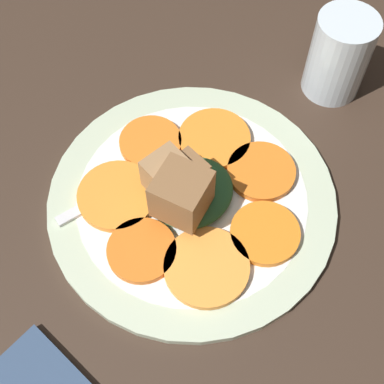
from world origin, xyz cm
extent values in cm
cube|color=#38281E|center=(0.00, 0.00, 1.00)|extent=(120.00, 120.00, 2.00)
cylinder|color=beige|center=(0.00, 0.00, 2.50)|extent=(30.03, 30.03, 1.00)
cylinder|color=white|center=(0.00, 0.00, 2.55)|extent=(24.02, 24.02, 1.00)
cylinder|color=orange|center=(-7.05, 3.51, 3.50)|extent=(7.24, 7.24, 0.80)
cylinder|color=orange|center=(-6.95, -2.96, 3.50)|extent=(7.92, 7.92, 0.80)
cylinder|color=orange|center=(-1.90, -7.83, 3.50)|extent=(6.82, 6.82, 0.80)
cylinder|color=orange|center=(5.24, -5.70, 3.50)|extent=(8.17, 8.17, 0.80)
cylinder|color=orange|center=(7.89, 0.54, 3.50)|extent=(6.81, 6.81, 0.80)
cylinder|color=#F99539|center=(4.96, 6.37, 3.50)|extent=(8.28, 8.28, 0.80)
cylinder|color=orange|center=(-1.60, 8.29, 3.50)|extent=(6.95, 6.95, 0.80)
ellipsoid|color=#2D6033|center=(0.00, 0.00, 4.09)|extent=(8.92, 8.03, 1.97)
cube|color=#9E754C|center=(1.46, -1.87, 7.04)|extent=(4.39, 4.39, 3.94)
cube|color=brown|center=(2.28, 0.73, 7.47)|extent=(5.86, 5.86, 4.79)
cube|color=brown|center=(0.25, -0.63, 6.74)|extent=(3.63, 3.63, 3.34)
cube|color=silver|center=(5.16, -6.43, 3.30)|extent=(12.71, 4.23, 0.40)
cube|color=silver|center=(-1.82, -4.66, 3.30)|extent=(2.08, 2.62, 0.40)
cube|color=silver|center=(-5.27, -4.81, 3.30)|extent=(4.98, 1.55, 0.40)
cube|color=silver|center=(-5.10, -4.16, 3.30)|extent=(4.98, 1.55, 0.40)
cube|color=silver|center=(-4.94, -3.52, 3.30)|extent=(4.98, 1.55, 0.40)
cube|color=silver|center=(-4.77, -2.87, 3.30)|extent=(4.98, 1.55, 0.40)
cylinder|color=silver|center=(-23.02, 1.50, 7.02)|extent=(6.80, 6.80, 10.04)
camera|label=1|loc=(20.37, 18.40, 51.17)|focal=50.00mm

